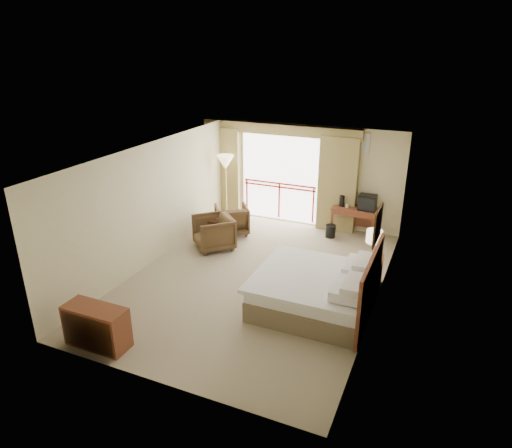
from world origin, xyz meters
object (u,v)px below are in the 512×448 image
at_px(table_lamp, 374,237).
at_px(armchair_near, 214,248).
at_px(bed, 317,290).
at_px(floor_lamp, 226,165).
at_px(desk, 355,213).
at_px(side_table, 217,225).
at_px(nightstand, 370,272).
at_px(armchair_far, 232,233).
at_px(wastebasket, 330,231).
at_px(tv, 368,202).
at_px(dresser, 97,327).

relative_size(table_lamp, armchair_near, 0.63).
height_order(bed, floor_lamp, floor_lamp).
bearing_deg(desk, table_lamp, -71.71).
bearing_deg(side_table, table_lamp, -10.89).
bearing_deg(nightstand, floor_lamp, 149.90).
bearing_deg(armchair_far, floor_lamp, -90.67).
relative_size(bed, wastebasket, 6.55).
distance_m(nightstand, tv, 2.66).
height_order(bed, wastebasket, bed).
height_order(tv, armchair_far, tv).
height_order(tv, armchair_near, tv).
height_order(bed, armchair_far, bed).
distance_m(wastebasket, armchair_near, 3.02).
xyz_separation_m(bed, floor_lamp, (-3.62, 3.42, 1.22)).
height_order(bed, tv, tv).
bearing_deg(armchair_far, tv, 163.73).
height_order(bed, desk, bed).
bearing_deg(nightstand, armchair_near, 170.78).
xyz_separation_m(nightstand, desk, (-0.88, 2.58, 0.25)).
bearing_deg(armchair_far, nightstand, 124.51).
relative_size(nightstand, armchair_far, 0.78).
xyz_separation_m(bed, armchair_far, (-3.07, 2.62, -0.38)).
distance_m(table_lamp, wastebasket, 2.68).
height_order(armchair_near, side_table, side_table).
bearing_deg(armchair_near, bed, 17.04).
distance_m(side_table, dresser, 4.60).
distance_m(table_lamp, armchair_near, 3.98).
distance_m(tv, dresser, 7.08).
relative_size(armchair_near, floor_lamp, 0.48).
bearing_deg(side_table, dresser, -87.22).
distance_m(table_lamp, floor_lamp, 4.90).
height_order(desk, floor_lamp, floor_lamp).
distance_m(desk, armchair_near, 3.72).
xyz_separation_m(armchair_far, floor_lamp, (-0.56, 0.79, 1.60)).
distance_m(desk, armchair_far, 3.23).
relative_size(floor_lamp, dresser, 1.73).
bearing_deg(side_table, tv, 26.74).
height_order(desk, dresser, desk).
bearing_deg(floor_lamp, table_lamp, -25.81).
height_order(desk, wastebasket, desk).
bearing_deg(side_table, bed, -32.69).
distance_m(desk, wastebasket, 0.78).
relative_size(armchair_far, armchair_near, 0.93).
bearing_deg(tv, wastebasket, -165.44).
height_order(desk, armchair_near, desk).
distance_m(table_lamp, armchair_far, 4.20).
bearing_deg(bed, nightstand, 58.43).
xyz_separation_m(bed, nightstand, (0.77, 1.25, -0.05)).
bearing_deg(table_lamp, floor_lamp, 154.19).
bearing_deg(wastebasket, tv, 25.07).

